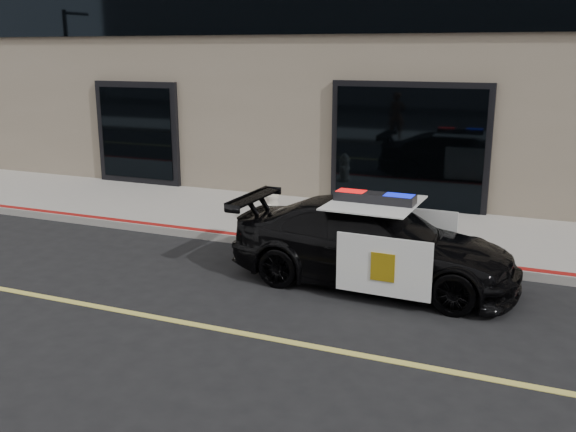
% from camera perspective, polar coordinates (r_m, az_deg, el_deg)
% --- Properties ---
extents(ground, '(120.00, 120.00, 0.00)m').
position_cam_1_polar(ground, '(7.84, 6.28, -12.19)').
color(ground, black).
rests_on(ground, ground).
extents(sidewalk_n, '(60.00, 3.50, 0.15)m').
position_cam_1_polar(sidewalk_n, '(12.62, 13.13, -1.66)').
color(sidewalk_n, gray).
rests_on(sidewalk_n, ground).
extents(police_car, '(2.15, 4.49, 1.44)m').
position_cam_1_polar(police_car, '(9.90, 7.59, -2.43)').
color(police_car, black).
rests_on(police_car, ground).
extents(fire_hydrant, '(0.34, 0.47, 0.74)m').
position_cam_1_polar(fire_hydrant, '(12.69, -1.49, 0.79)').
color(fire_hydrant, beige).
rests_on(fire_hydrant, sidewalk_n).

